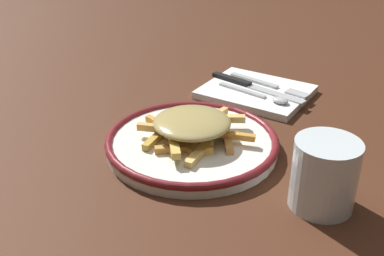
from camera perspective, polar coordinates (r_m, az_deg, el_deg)
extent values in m
plane|color=#462415|center=(0.74, 0.00, -2.59)|extent=(2.60, 2.60, 0.00)
cylinder|color=white|center=(0.73, 0.00, -2.00)|extent=(0.26, 0.26, 0.02)
torus|color=maroon|center=(0.73, 0.00, -1.39)|extent=(0.27, 0.27, 0.01)
cube|color=gold|center=(0.71, -1.19, -1.94)|extent=(0.03, 0.07, 0.01)
cube|color=#C68841|center=(0.77, -2.47, 0.60)|extent=(0.07, 0.03, 0.01)
cube|color=#E8B15D|center=(0.74, 0.45, 0.74)|extent=(0.02, 0.08, 0.01)
cube|color=#CA8D42|center=(0.72, -0.37, -1.46)|extent=(0.05, 0.09, 0.01)
cube|color=#E2A751|center=(0.73, -4.12, -0.02)|extent=(0.04, 0.06, 0.01)
cube|color=#F2B55D|center=(0.72, 0.09, -0.15)|extent=(0.04, 0.06, 0.01)
cube|color=#C3873D|center=(0.69, -1.52, -2.51)|extent=(0.06, 0.06, 0.01)
cube|color=gold|center=(0.72, 1.30, -1.14)|extent=(0.08, 0.02, 0.01)
cube|color=gold|center=(0.68, -2.20, -2.07)|extent=(0.06, 0.06, 0.01)
cube|color=gold|center=(0.71, 4.22, -0.84)|extent=(0.04, 0.08, 0.01)
cube|color=orange|center=(0.71, -1.34, -1.78)|extent=(0.06, 0.02, 0.01)
cube|color=#E1BD62|center=(0.68, 0.92, -3.03)|extent=(0.08, 0.02, 0.01)
cube|color=gold|center=(0.72, -4.40, -1.23)|extent=(0.07, 0.02, 0.01)
cube|color=#CA8E48|center=(0.72, 4.22, -1.15)|extent=(0.08, 0.07, 0.01)
cube|color=gold|center=(0.76, -2.91, 0.16)|extent=(0.03, 0.10, 0.01)
cube|color=#DEB551|center=(0.73, -1.21, 0.02)|extent=(0.05, 0.06, 0.01)
cube|color=#F1BB60|center=(0.78, 2.70, 1.24)|extent=(0.07, 0.01, 0.01)
cube|color=#E9B54C|center=(0.75, -1.36, 0.04)|extent=(0.07, 0.03, 0.01)
cube|color=gold|center=(0.72, 0.84, -1.40)|extent=(0.06, 0.07, 0.01)
cube|color=#E9BF66|center=(0.75, 2.94, 1.14)|extent=(0.06, 0.08, 0.01)
ellipsoid|color=tan|center=(0.71, 0.25, 0.62)|extent=(0.15, 0.15, 0.02)
cube|color=#2D5A26|center=(0.73, -1.74, 1.83)|extent=(0.00, 0.00, 0.00)
cube|color=#33651F|center=(0.73, 1.50, 1.98)|extent=(0.00, 0.00, 0.00)
cube|color=#377520|center=(0.72, 0.75, 1.53)|extent=(0.00, 0.00, 0.00)
cube|color=#3B631A|center=(0.70, 1.80, 0.57)|extent=(0.00, 0.00, 0.00)
cube|color=#2D6C33|center=(0.70, -1.32, 0.78)|extent=(0.00, 0.00, 0.00)
cube|color=white|center=(0.93, 7.76, 4.36)|extent=(0.18, 0.21, 0.01)
cube|color=silver|center=(0.96, 7.52, 5.75)|extent=(0.02, 0.11, 0.00)
cube|color=silver|center=(0.91, 12.65, 4.10)|extent=(0.03, 0.05, 0.00)
cube|color=black|center=(0.96, 4.83, 5.92)|extent=(0.02, 0.09, 0.01)
cube|color=silver|center=(0.91, 10.14, 4.07)|extent=(0.03, 0.12, 0.00)
cube|color=silver|center=(0.91, 6.09, 4.59)|extent=(0.02, 0.10, 0.00)
ellipsoid|color=silver|center=(0.87, 10.65, 3.31)|extent=(0.02, 0.03, 0.01)
cylinder|color=silver|center=(0.61, 15.75, -5.45)|extent=(0.08, 0.08, 0.09)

